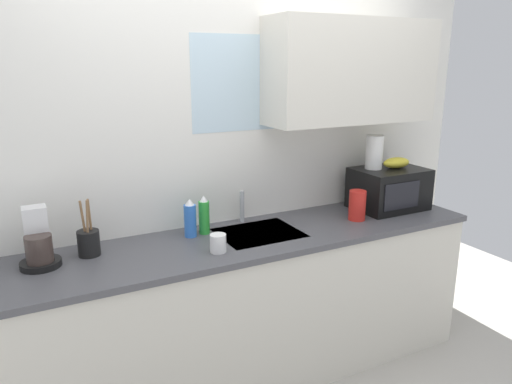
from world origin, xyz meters
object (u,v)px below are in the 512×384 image
at_px(banana_bunch, 396,163).
at_px(mug_white, 218,243).
at_px(microwave, 389,189).
at_px(utensil_crock, 89,242).
at_px(coffee_maker, 38,244).
at_px(dish_soap_bottle_green, 204,216).
at_px(dish_soap_bottle_blue, 190,219).
at_px(cereal_canister, 357,205).
at_px(paper_towel_roll, 374,152).

distance_m(banana_bunch, mug_white, 1.40).
bearing_deg(microwave, utensil_crock, 177.85).
bearing_deg(coffee_maker, dish_soap_bottle_green, 2.99).
bearing_deg(coffee_maker, microwave, -1.61).
height_order(dish_soap_bottle_blue, cereal_canister, dish_soap_bottle_blue).
height_order(coffee_maker, cereal_canister, coffee_maker).
bearing_deg(utensil_crock, dish_soap_bottle_blue, 2.37).
distance_m(microwave, dish_soap_bottle_green, 1.27).
bearing_deg(paper_towel_roll, banana_bunch, -18.43).
height_order(mug_white, utensil_crock, utensil_crock).
height_order(dish_soap_bottle_green, utensil_crock, utensil_crock).
height_order(banana_bunch, dish_soap_bottle_green, banana_bunch).
relative_size(microwave, cereal_canister, 2.48).
bearing_deg(banana_bunch, coffee_maker, 178.47).
distance_m(banana_bunch, dish_soap_bottle_green, 1.34).
bearing_deg(utensil_crock, microwave, -2.15).
relative_size(dish_soap_bottle_green, utensil_crock, 0.76).
bearing_deg(dish_soap_bottle_green, paper_towel_roll, -2.62).
height_order(dish_soap_bottle_blue, mug_white, dish_soap_bottle_blue).
distance_m(dish_soap_bottle_green, dish_soap_bottle_blue, 0.09).
height_order(coffee_maker, dish_soap_bottle_green, coffee_maker).
relative_size(cereal_canister, mug_white, 1.95).
height_order(banana_bunch, paper_towel_roll, paper_towel_roll).
distance_m(paper_towel_roll, dish_soap_bottle_blue, 1.29).
height_order(banana_bunch, cereal_canister, banana_bunch).
height_order(dish_soap_bottle_blue, utensil_crock, utensil_crock).
bearing_deg(mug_white, dish_soap_bottle_green, 82.24).
distance_m(microwave, paper_towel_roll, 0.27).
height_order(dish_soap_bottle_green, mug_white, dish_soap_bottle_green).
relative_size(banana_bunch, mug_white, 2.11).
xyz_separation_m(mug_white, utensil_crock, (-0.60, 0.26, 0.02)).
distance_m(coffee_maker, utensil_crock, 0.23).
bearing_deg(mug_white, banana_bunch, 7.96).
bearing_deg(mug_white, utensil_crock, 156.43).
height_order(paper_towel_roll, mug_white, paper_towel_roll).
xyz_separation_m(paper_towel_roll, cereal_canister, (-0.24, -0.15, -0.29)).
height_order(coffee_maker, dish_soap_bottle_blue, coffee_maker).
bearing_deg(banana_bunch, utensil_crock, 177.96).
distance_m(banana_bunch, coffee_maker, 2.19).
height_order(microwave, dish_soap_bottle_blue, microwave).
distance_m(dish_soap_bottle_blue, utensil_crock, 0.55).
xyz_separation_m(microwave, dish_soap_bottle_green, (-1.27, 0.11, -0.03)).
distance_m(microwave, coffee_maker, 2.14).
xyz_separation_m(cereal_canister, mug_white, (-0.97, -0.09, -0.05)).
xyz_separation_m(paper_towel_roll, mug_white, (-1.21, -0.24, -0.33)).
relative_size(banana_bunch, utensil_crock, 0.68).
distance_m(coffee_maker, mug_white, 0.86).
distance_m(cereal_canister, utensil_crock, 1.57).
xyz_separation_m(paper_towel_roll, coffee_maker, (-2.03, 0.01, -0.28)).
relative_size(coffee_maker, cereal_canister, 1.51).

